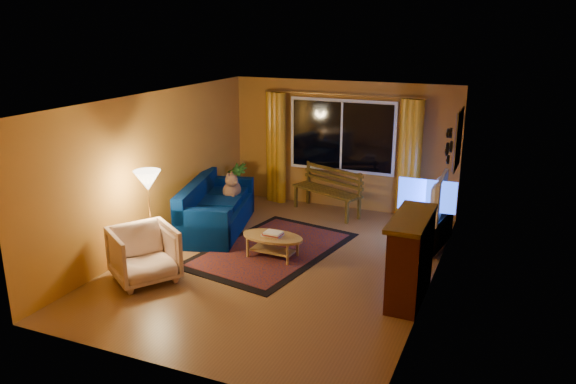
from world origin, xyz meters
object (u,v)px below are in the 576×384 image
at_px(coffee_table, 273,247).
at_px(tv_console, 431,231).
at_px(bench, 326,202).
at_px(armchair, 144,252).
at_px(floor_lamp, 150,218).
at_px(sofa, 217,206).

height_order(coffee_table, tv_console, tv_console).
height_order(bench, tv_console, tv_console).
height_order(armchair, coffee_table, armchair).
distance_m(bench, floor_lamp, 3.74).
relative_size(sofa, floor_lamp, 1.46).
height_order(sofa, coffee_table, sofa).
xyz_separation_m(coffee_table, tv_console, (2.19, 1.49, 0.07)).
bearing_deg(coffee_table, tv_console, 34.16).
xyz_separation_m(floor_lamp, tv_console, (3.78, 2.41, -0.48)).
relative_size(coffee_table, tv_console, 0.82).
bearing_deg(tv_console, coffee_table, -138.51).
bearing_deg(coffee_table, floor_lamp, -149.72).
bearing_deg(sofa, armchair, -102.91).
xyz_separation_m(sofa, floor_lamp, (-0.15, -1.70, 0.30)).
distance_m(armchair, coffee_table, 1.99).
bearing_deg(floor_lamp, tv_console, 32.57).
bearing_deg(armchair, floor_lamp, 59.59).
bearing_deg(bench, armchair, -86.38).
bearing_deg(coffee_table, armchair, -132.84).
height_order(sofa, tv_console, sofa).
relative_size(bench, armchair, 1.71).
xyz_separation_m(sofa, armchair, (0.10, -2.22, -0.00)).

